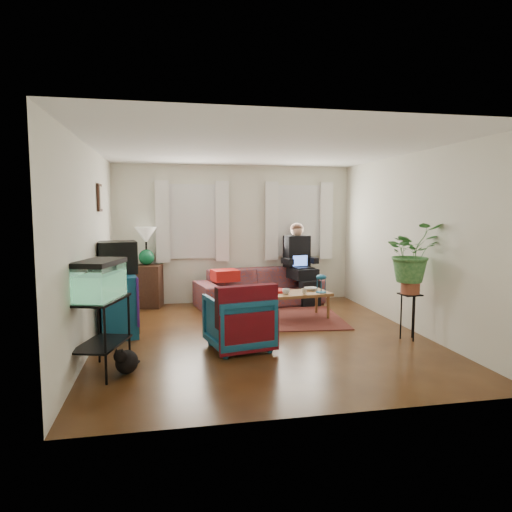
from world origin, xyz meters
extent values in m
cube|color=#4F2B14|center=(0.00, 0.00, 0.00)|extent=(4.50, 5.00, 0.01)
cube|color=white|center=(0.00, 0.00, 2.60)|extent=(4.50, 5.00, 0.01)
cube|color=silver|center=(0.00, 2.50, 1.30)|extent=(4.50, 0.01, 2.60)
cube|color=silver|center=(0.00, -2.50, 1.30)|extent=(4.50, 0.01, 2.60)
cube|color=silver|center=(-2.25, 0.00, 1.30)|extent=(0.01, 5.00, 2.60)
cube|color=silver|center=(2.25, 0.00, 1.30)|extent=(0.01, 5.00, 2.60)
cube|color=white|center=(-0.80, 2.48, 1.55)|extent=(1.08, 0.04, 1.38)
cube|color=white|center=(1.25, 2.48, 1.55)|extent=(1.08, 0.04, 1.38)
cube|color=white|center=(-0.80, 2.40, 1.55)|extent=(1.36, 0.06, 1.50)
cube|color=white|center=(1.25, 2.40, 1.55)|extent=(1.36, 0.06, 1.50)
cube|color=#3D2616|center=(-2.21, 0.85, 1.95)|extent=(0.04, 0.32, 0.40)
cube|color=brown|center=(0.50, 0.95, 0.01)|extent=(2.14, 1.78, 0.01)
imported|color=brown|center=(0.39, 2.05, 0.45)|extent=(2.45, 1.35, 0.91)
cube|color=#402E18|center=(-1.65, 2.36, 0.38)|extent=(0.61, 0.61, 0.77)
cube|color=navy|center=(-1.99, 0.60, 0.43)|extent=(0.63, 1.02, 0.86)
cube|color=black|center=(-1.99, 0.70, 1.09)|extent=(0.60, 0.56, 0.46)
cube|color=black|center=(-2.00, -1.05, 0.41)|extent=(0.61, 0.82, 0.82)
cube|color=#7FD899|center=(-2.00, -1.05, 1.04)|extent=(0.55, 0.75, 0.43)
ellipsoid|color=black|center=(-1.74, -1.13, 0.16)|extent=(0.36, 0.44, 0.32)
imported|color=#125C6E|center=(-0.40, -0.48, 0.39)|extent=(0.88, 0.85, 0.77)
cube|color=#9E0A0A|center=(-0.34, -0.77, 0.55)|extent=(0.80, 0.34, 0.64)
cube|color=brown|center=(0.80, 0.95, 0.22)|extent=(1.10, 0.70, 0.43)
imported|color=white|center=(0.57, 0.82, 0.48)|extent=(0.13, 0.13, 0.09)
imported|color=beige|center=(0.86, 0.78, 0.47)|extent=(0.11, 0.11, 0.09)
imported|color=white|center=(1.06, 1.08, 0.46)|extent=(0.23, 0.23, 0.05)
cylinder|color=#B21414|center=(0.50, 1.05, 0.45)|extent=(0.36, 0.36, 0.04)
cube|color=black|center=(1.96, -0.52, 0.32)|extent=(0.29, 0.29, 0.64)
imported|color=#599947|center=(1.96, -0.52, 1.08)|extent=(0.78, 0.69, 0.81)
camera|label=1|loc=(-1.28, -6.12, 1.80)|focal=32.00mm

